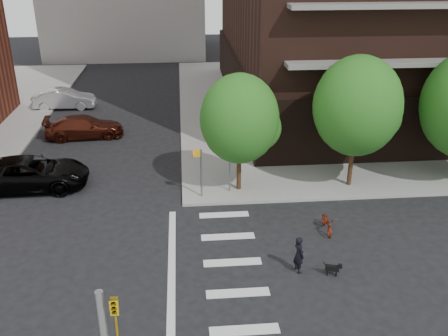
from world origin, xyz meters
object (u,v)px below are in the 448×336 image
parked_car_silver (64,99)px  parked_car_maroon (84,127)px  parked_car_black (29,173)px  scooter (327,223)px  dog_walker (299,254)px

parked_car_silver → parked_car_maroon: bearing=-159.1°
parked_car_black → parked_car_silver: bearing=2.9°
parked_car_black → scooter: (14.66, -5.75, -0.42)m
scooter → parked_car_black: bearing=160.8°
parked_car_black → parked_car_maroon: parked_car_black is taller
scooter → dog_walker: (-2.00, -2.92, 0.35)m
parked_car_maroon → parked_car_silver: size_ratio=1.07×
parked_car_maroon → parked_car_silver: 7.38m
scooter → dog_walker: size_ratio=1.05×
parked_car_silver → scooter: size_ratio=2.92×
parked_car_silver → dog_walker: 26.99m
parked_car_silver → scooter: bearing=-142.7°
parked_car_black → parked_car_maroon: (1.60, 7.68, -0.11)m
dog_walker → parked_car_silver: bearing=13.1°
parked_car_maroon → parked_car_silver: bearing=15.9°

